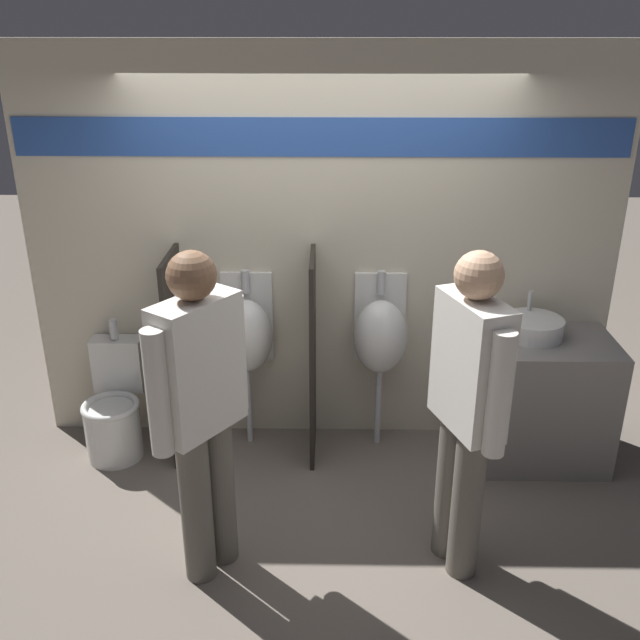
{
  "coord_description": "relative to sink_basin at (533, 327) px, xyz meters",
  "views": [
    {
      "loc": [
        0.07,
        -3.97,
        2.82
      ],
      "look_at": [
        0.0,
        0.17,
        1.05
      ],
      "focal_mm": 40.0,
      "sensor_mm": 36.0,
      "label": 1
    }
  ],
  "objects": [
    {
      "name": "display_wall",
      "position": [
        -1.39,
        0.28,
        0.42
      ],
      "size": [
        3.95,
        0.07,
        2.7
      ],
      "color": "beige",
      "rests_on": "ground_plane"
    },
    {
      "name": "person_in_vest",
      "position": [
        -0.63,
        -1.12,
        0.06
      ],
      "size": [
        0.35,
        0.6,
        1.81
      ],
      "rotation": [
        0.0,
        0.0,
        1.92
      ],
      "color": "#666056",
      "rests_on": "ground_plane"
    },
    {
      "name": "toilet",
      "position": [
        -2.81,
        -0.05,
        -0.63
      ],
      "size": [
        0.39,
        0.55,
        0.92
      ],
      "color": "white",
      "rests_on": "ground_plane"
    },
    {
      "name": "sink_counter",
      "position": [
        0.05,
        -0.06,
        -0.5
      ],
      "size": [
        0.96,
        0.62,
        0.88
      ],
      "color": "gray",
      "rests_on": "ground_plane"
    },
    {
      "name": "cell_phone",
      "position": [
        -0.24,
        -0.19,
        -0.06
      ],
      "size": [
        0.07,
        0.14,
        0.01
      ],
      "color": "#232328",
      "rests_on": "sink_counter"
    },
    {
      "name": "person_with_lanyard",
      "position": [
        -1.97,
        -1.18,
        0.07
      ],
      "size": [
        0.43,
        0.54,
        1.83
      ],
      "rotation": [
        0.0,
        0.0,
        0.95
      ],
      "color": "#666056",
      "rests_on": "ground_plane"
    },
    {
      "name": "urinal_far",
      "position": [
        -0.99,
        0.1,
        -0.11
      ],
      "size": [
        0.37,
        0.32,
        1.26
      ],
      "color": "silver",
      "rests_on": "ground_plane"
    },
    {
      "name": "sink_basin",
      "position": [
        0.0,
        0.0,
        0.0
      ],
      "size": [
        0.39,
        0.39,
        0.27
      ],
      "color": "white",
      "rests_on": "sink_counter"
    },
    {
      "name": "divider_mid",
      "position": [
        -1.44,
        -0.02,
        -0.23
      ],
      "size": [
        0.03,
        0.52,
        1.43
      ],
      "color": "#28231E",
      "rests_on": "ground_plane"
    },
    {
      "name": "divider_near_counter",
      "position": [
        -2.35,
        -0.02,
        -0.23
      ],
      "size": [
        0.03,
        0.52,
        1.43
      ],
      "color": "#28231E",
      "rests_on": "ground_plane"
    },
    {
      "name": "urinal_near_counter",
      "position": [
        -1.9,
        0.1,
        -0.11
      ],
      "size": [
        0.37,
        0.32,
        1.26
      ],
      "color": "silver",
      "rests_on": "ground_plane"
    },
    {
      "name": "ground_plane",
      "position": [
        -1.39,
        -0.32,
        -0.94
      ],
      "size": [
        16.0,
        16.0,
        0.0
      ],
      "primitive_type": "plane",
      "color": "#70665B"
    }
  ]
}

